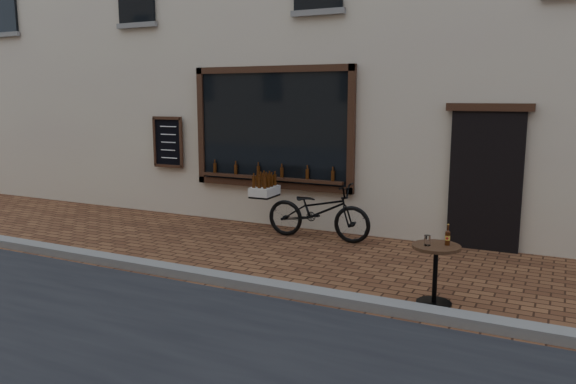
% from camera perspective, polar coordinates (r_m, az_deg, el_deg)
% --- Properties ---
extents(ground, '(90.00, 90.00, 0.00)m').
position_cam_1_polar(ground, '(6.92, -1.07, -10.82)').
color(ground, '#4F2B19').
rests_on(ground, ground).
extents(kerb, '(90.00, 0.25, 0.12)m').
position_cam_1_polar(kerb, '(7.07, -0.31, -9.86)').
color(kerb, slate).
rests_on(kerb, ground).
extents(cargo_bicycle, '(2.16, 0.69, 1.05)m').
position_cam_1_polar(cargo_bicycle, '(9.61, 2.88, -1.86)').
color(cargo_bicycle, black).
rests_on(cargo_bicycle, ground).
extents(bistro_table, '(0.56, 0.56, 0.96)m').
position_cam_1_polar(bistro_table, '(6.82, 14.79, -6.91)').
color(bistro_table, black).
rests_on(bistro_table, ground).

